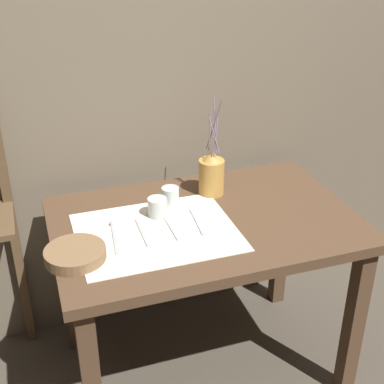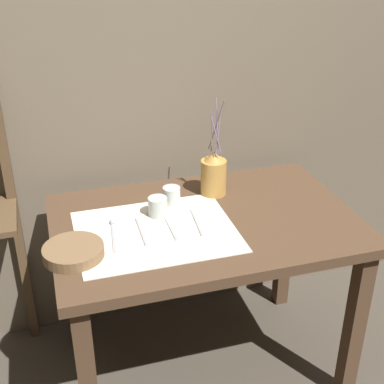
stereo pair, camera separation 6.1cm
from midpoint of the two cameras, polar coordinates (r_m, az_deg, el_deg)
ground_plane at (r=2.42m, az=1.96°, el=-17.91°), size 12.00×12.00×0.00m
stone_wall_back at (r=2.22m, az=-1.51°, el=13.87°), size 7.00×0.06×2.40m
wooden_table at (r=2.03m, az=2.23°, el=-5.46°), size 1.12×0.73×0.72m
linen_cloth at (r=1.89m, az=-2.95°, el=-4.23°), size 0.56×0.44×0.00m
pitcher_with_flowers at (r=2.11m, az=3.14°, el=1.87°), size 0.10×0.10×0.39m
wooden_bowl at (r=1.79m, az=-11.57°, el=-6.28°), size 0.20×0.20×0.04m
glass_tumbler_near at (r=1.98m, az=-2.79°, el=-1.56°), size 0.07×0.07×0.07m
glass_tumbler_far at (r=2.05m, az=-1.34°, el=-0.38°), size 0.07×0.07×0.07m
spoon_inner at (r=1.92m, az=-7.51°, el=-3.85°), size 0.04×0.20×0.02m
knife_center at (r=1.89m, az=-4.47°, el=-4.22°), size 0.01×0.19×0.00m
spoon_outer at (r=1.96m, az=-1.86°, el=-2.79°), size 0.02×0.20×0.02m
fork_outer at (r=1.94m, az=1.45°, el=-3.23°), size 0.03×0.19×0.00m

